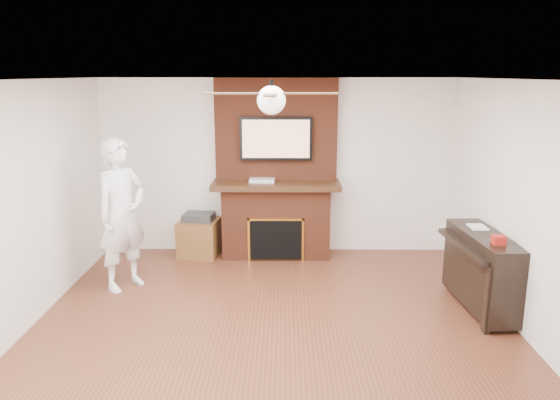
{
  "coord_description": "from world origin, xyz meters",
  "views": [
    {
      "loc": [
        0.12,
        -4.99,
        2.56
      ],
      "look_at": [
        0.07,
        0.9,
        1.19
      ],
      "focal_mm": 35.0,
      "sensor_mm": 36.0,
      "label": 1
    }
  ],
  "objects_px": {
    "fireplace": "(276,187)",
    "piano": "(482,269)",
    "person": "(122,215)",
    "side_table": "(199,236)"
  },
  "relations": [
    {
      "from": "side_table",
      "to": "piano",
      "type": "bearing_deg",
      "value": -20.78
    },
    {
      "from": "person",
      "to": "piano",
      "type": "relative_size",
      "value": 1.36
    },
    {
      "from": "fireplace",
      "to": "piano",
      "type": "bearing_deg",
      "value": -39.21
    },
    {
      "from": "person",
      "to": "side_table",
      "type": "relative_size",
      "value": 2.94
    },
    {
      "from": "person",
      "to": "fireplace",
      "type": "bearing_deg",
      "value": -18.69
    },
    {
      "from": "fireplace",
      "to": "side_table",
      "type": "height_order",
      "value": "fireplace"
    },
    {
      "from": "side_table",
      "to": "piano",
      "type": "distance_m",
      "value": 3.84
    },
    {
      "from": "person",
      "to": "piano",
      "type": "bearing_deg",
      "value": -61.97
    },
    {
      "from": "side_table",
      "to": "fireplace",
      "type": "bearing_deg",
      "value": 10.69
    },
    {
      "from": "fireplace",
      "to": "person",
      "type": "height_order",
      "value": "fireplace"
    }
  ]
}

